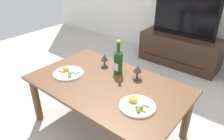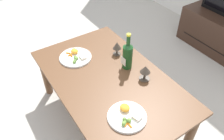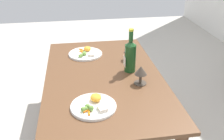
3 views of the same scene
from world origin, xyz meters
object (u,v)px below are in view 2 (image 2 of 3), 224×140
Objects in this scene: dining_table at (109,85)px; goblet_left at (117,46)px; wine_bottle at (128,55)px; goblet_right at (145,70)px; dinner_plate_left at (76,57)px; dinner_plate_right at (127,116)px.

dining_table is 0.37m from goblet_left.
wine_bottle reaches higher than goblet_right.
dinner_plate_left is at bearing -138.58° from wine_bottle.
dining_table is at bearing -45.05° from goblet_left.
goblet_right reaches higher than dinner_plate_right.
goblet_right is at bearing 31.87° from dinner_plate_left.
goblet_left is 0.39m from goblet_right.
goblet_right is at bearing 8.77° from wine_bottle.
goblet_left is at bearing 151.18° from dinner_plate_right.
goblet_left is 0.45× the size of dinner_plate_left.
wine_bottle reaches higher than dinner_plate_right.
dining_table is 10.80× the size of goblet_left.
dining_table is at bearing -79.52° from wine_bottle.
dinner_plate_left reaches higher than dining_table.
goblet_left is at bearing 171.23° from wine_bottle.
goblet_right is 0.49× the size of dinner_plate_right.
wine_bottle reaches higher than dinner_plate_left.
goblet_right is (0.20, 0.03, -0.04)m from wine_bottle.
dining_table is at bearing 15.28° from dinner_plate_left.
wine_bottle is at bearing 100.48° from dining_table.
dinner_plate_right is at bearing -28.82° from goblet_left.
goblet_right is 0.46× the size of dinner_plate_left.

